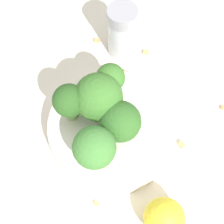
{
  "coord_description": "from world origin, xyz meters",
  "views": [
    {
      "loc": [
        -0.13,
        -0.14,
        0.44
      ],
      "look_at": [
        0.0,
        0.0,
        0.07
      ],
      "focal_mm": 60.0,
      "sensor_mm": 36.0,
      "label": 1
    }
  ],
  "objects": [
    {
      "name": "almond_crumb_3",
      "position": [
        0.14,
        -0.07,
        0.0
      ],
      "size": [
        0.01,
        0.01,
        0.01
      ],
      "primitive_type": "cube",
      "rotation": [
        0.0,
        0.0,
        0.56
      ],
      "color": "#AD7F4C",
      "rests_on": "ground_plane"
    },
    {
      "name": "almond_crumb_1",
      "position": [
        -0.07,
        -0.05,
        0.0
      ],
      "size": [
        0.01,
        0.01,
        0.01
      ],
      "primitive_type": "cube",
      "rotation": [
        0.0,
        0.0,
        1.87
      ],
      "color": "tan",
      "rests_on": "ground_plane"
    },
    {
      "name": "almond_crumb_0",
      "position": [
        0.12,
        0.06,
        0.0
      ],
      "size": [
        0.01,
        0.01,
        0.01
      ],
      "primitive_type": "cube",
      "rotation": [
        0.0,
        0.0,
        2.2
      ],
      "color": "tan",
      "rests_on": "ground_plane"
    },
    {
      "name": "almond_crumb_4",
      "position": [
        0.09,
        0.13,
        0.0
      ],
      "size": [
        0.01,
        0.01,
        0.01
      ],
      "primitive_type": "cube",
      "rotation": [
        0.0,
        0.0,
        2.28
      ],
      "color": "tan",
      "rests_on": "ground_plane"
    },
    {
      "name": "bowl",
      "position": [
        0.0,
        0.0,
        0.02
      ],
      "size": [
        0.16,
        0.16,
        0.03
      ],
      "primitive_type": "cylinder",
      "color": "silver",
      "rests_on": "ground_plane"
    },
    {
      "name": "broccoli_floret_4",
      "position": [
        0.03,
        0.03,
        0.07
      ],
      "size": [
        0.03,
        0.03,
        0.05
      ],
      "color": "#7A9E5B",
      "rests_on": "bowl"
    },
    {
      "name": "pepper_shaker",
      "position": [
        0.1,
        0.09,
        0.04
      ],
      "size": [
        0.04,
        0.04,
        0.08
      ],
      "color": "#B2B7BC",
      "rests_on": "ground_plane"
    },
    {
      "name": "broccoli_floret_3",
      "position": [
        -0.03,
        0.04,
        0.07
      ],
      "size": [
        0.04,
        0.04,
        0.06
      ],
      "color": "#7A9E5B",
      "rests_on": "bowl"
    },
    {
      "name": "broccoli_floret_0",
      "position": [
        -0.0,
        0.02,
        0.07
      ],
      "size": [
        0.06,
        0.06,
        0.06
      ],
      "color": "#84AD66",
      "rests_on": "bowl"
    },
    {
      "name": "broccoli_floret_1",
      "position": [
        0.0,
        -0.01,
        0.06
      ],
      "size": [
        0.05,
        0.05,
        0.05
      ],
      "color": "#7A9E5B",
      "rests_on": "bowl"
    },
    {
      "name": "lemon_wedge",
      "position": [
        -0.03,
        -0.12,
        0.02
      ],
      "size": [
        0.05,
        0.05,
        0.05
      ],
      "primitive_type": "sphere",
      "color": "yellow",
      "rests_on": "ground_plane"
    },
    {
      "name": "broccoli_floret_2",
      "position": [
        -0.04,
        -0.02,
        0.07
      ],
      "size": [
        0.05,
        0.05,
        0.06
      ],
      "color": "#84AD66",
      "rests_on": "bowl"
    },
    {
      "name": "ground_plane",
      "position": [
        0.0,
        0.0,
        0.0
      ],
      "size": [
        3.0,
        3.0,
        0.0
      ],
      "primitive_type": "plane",
      "color": "beige"
    },
    {
      "name": "almond_crumb_2",
      "position": [
        0.06,
        -0.07,
        0.0
      ],
      "size": [
        0.01,
        0.01,
        0.01
      ],
      "primitive_type": "cube",
      "rotation": [
        0.0,
        0.0,
        1.32
      ],
      "color": "tan",
      "rests_on": "ground_plane"
    }
  ]
}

